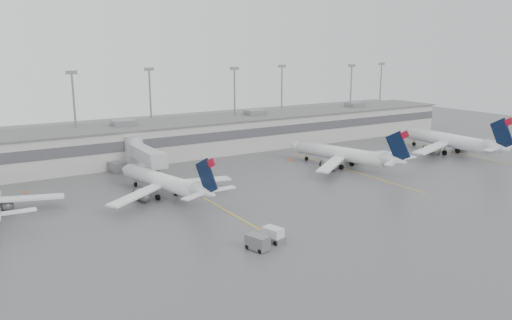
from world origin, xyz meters
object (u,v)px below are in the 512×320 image
jet_mid_left (165,182)px  baggage_tug (273,236)px  jet_far_right (450,140)px  jet_mid_right (345,154)px

jet_mid_left → baggage_tug: (4.58, -26.77, -2.03)m
jet_far_right → baggage_tug: jet_far_right is taller
jet_mid_left → jet_mid_right: size_ratio=0.94×
jet_mid_left → jet_mid_right: jet_mid_right is taller
jet_far_right → jet_mid_right: bearing=178.8°
jet_mid_right → baggage_tug: (-36.68, -27.04, -2.24)m
jet_mid_left → jet_far_right: jet_far_right is taller
jet_mid_right → jet_mid_left: bearing=165.1°
jet_mid_right → jet_far_right: 31.70m
baggage_tug → jet_far_right: bearing=2.6°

